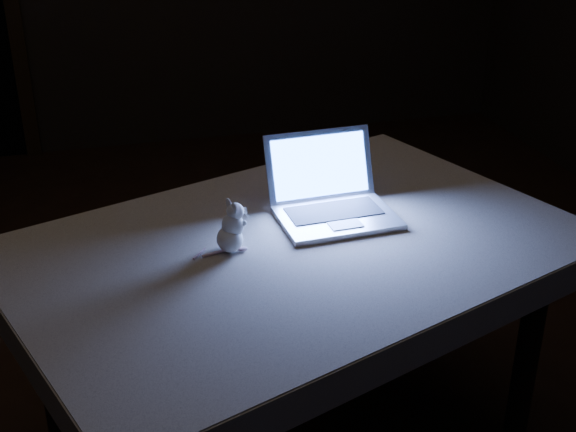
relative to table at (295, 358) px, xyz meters
name	(u,v)px	position (x,y,z in m)	size (l,w,h in m)	color
floor	(210,410)	(-0.21, 0.27, -0.36)	(5.00, 5.00, 0.00)	black
table	(295,358)	(0.00, 0.00, 0.00)	(1.34, 0.86, 0.72)	black
tablecloth	(267,254)	(-0.07, 0.03, 0.32)	(1.42, 0.95, 0.09)	#BFB19D
laptop	(338,185)	(0.14, 0.09, 0.47)	(0.31, 0.27, 0.21)	silver
plush_mouse	(229,227)	(-0.17, -0.01, 0.43)	(0.10, 0.10, 0.13)	white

